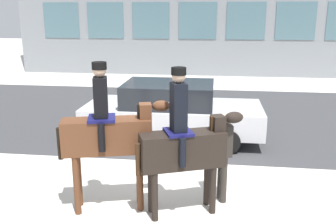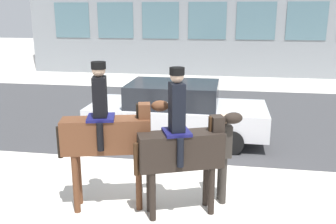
# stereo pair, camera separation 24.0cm
# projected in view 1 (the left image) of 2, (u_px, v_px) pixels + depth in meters

# --- Properties ---
(ground_plane) EXTENTS (80.00, 80.00, 0.00)m
(ground_plane) POSITION_uv_depth(u_px,v_px,m) (164.00, 170.00, 8.21)
(ground_plane) COLOR beige
(road_surface) EXTENTS (19.98, 8.50, 0.01)m
(road_surface) POSITION_uv_depth(u_px,v_px,m) (183.00, 114.00, 12.76)
(road_surface) COLOR #38383A
(road_surface) RESTS_ON ground_plane
(mounted_horse_lead) EXTENTS (1.87, 0.80, 2.59)m
(mounted_horse_lead) POSITION_uv_depth(u_px,v_px,m) (109.00, 133.00, 6.31)
(mounted_horse_lead) COLOR #59331E
(mounted_horse_lead) RESTS_ON ground_plane
(mounted_horse_companion) EXTENTS (1.77, 0.94, 2.53)m
(mounted_horse_companion) POSITION_uv_depth(u_px,v_px,m) (184.00, 144.00, 6.19)
(mounted_horse_companion) COLOR black
(mounted_horse_companion) RESTS_ON ground_plane
(pedestrian_bystander) EXTENTS (0.80, 0.60, 1.68)m
(pedestrian_bystander) POSITION_uv_depth(u_px,v_px,m) (223.00, 150.00, 6.67)
(pedestrian_bystander) COLOR #332D28
(pedestrian_bystander) RESTS_ON ground_plane
(street_car_near_lane) EXTENTS (4.71, 2.08, 1.55)m
(street_car_near_lane) POSITION_uv_depth(u_px,v_px,m) (172.00, 111.00, 10.10)
(street_car_near_lane) COLOR #B7B7BC
(street_car_near_lane) RESTS_ON ground_plane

